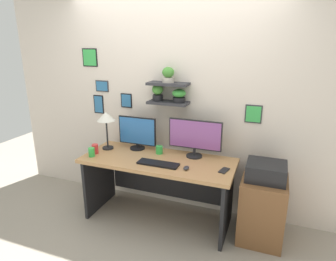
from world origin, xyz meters
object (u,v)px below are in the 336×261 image
at_px(coffee_mug, 159,150).
at_px(monitor_right, 195,137).
at_px(drawer_cabinet, 262,209).
at_px(desk_lamp, 106,119).
at_px(keyboard, 158,164).
at_px(cell_phone, 224,170).
at_px(printer, 266,171).
at_px(computer_mouse, 186,168).
at_px(desk, 160,174).
at_px(pen_cup, 92,152).
at_px(monitor_left, 137,133).
at_px(water_cup, 95,149).

bearing_deg(coffee_mug, monitor_right, 8.61).
bearing_deg(drawer_cabinet, desk_lamp, 179.41).
relative_size(keyboard, cell_phone, 3.14).
height_order(cell_phone, printer, printer).
relative_size(monitor_right, computer_mouse, 6.64).
distance_m(desk, printer, 1.15).
distance_m(keyboard, printer, 1.09).
bearing_deg(desk, printer, 0.60).
relative_size(desk, pen_cup, 16.82).
distance_m(computer_mouse, pen_cup, 1.10).
bearing_deg(monitor_left, pen_cup, -132.29).
distance_m(desk_lamp, cell_phone, 1.47).
xyz_separation_m(keyboard, coffee_mug, (-0.11, 0.29, 0.04)).
height_order(monitor_left, printer, monitor_left).
relative_size(monitor_left, coffee_mug, 5.25).
distance_m(keyboard, drawer_cabinet, 1.17).
height_order(desk_lamp, water_cup, desk_lamp).
relative_size(pen_cup, drawer_cabinet, 0.15).
xyz_separation_m(monitor_left, printer, (1.48, -0.15, -0.19)).
height_order(keyboard, coffee_mug, coffee_mug).
height_order(desk_lamp, pen_cup, desk_lamp).
xyz_separation_m(desk, cell_phone, (0.74, -0.10, 0.21)).
distance_m(water_cup, printer, 1.88).
relative_size(monitor_left, pen_cup, 4.72).
relative_size(keyboard, printer, 1.16).
bearing_deg(desk_lamp, computer_mouse, -12.28).
bearing_deg(computer_mouse, keyboard, 178.49).
bearing_deg(desk_lamp, drawer_cabinet, -0.59).
height_order(water_cup, printer, water_cup).
bearing_deg(monitor_right, desk_lamp, -172.81).
xyz_separation_m(computer_mouse, printer, (0.76, 0.21, -0.00)).
height_order(monitor_right, computer_mouse, monitor_right).
bearing_deg(keyboard, desk_lamp, 163.44).
bearing_deg(monitor_left, keyboard, -40.52).
distance_m(computer_mouse, water_cup, 1.11).
relative_size(keyboard, drawer_cabinet, 0.65).
bearing_deg(computer_mouse, monitor_right, 92.64).
bearing_deg(pen_cup, water_cup, 99.03).
xyz_separation_m(keyboard, desk_lamp, (-0.75, 0.22, 0.36)).
distance_m(monitor_left, computer_mouse, 0.83).
relative_size(desk, computer_mouse, 18.69).
xyz_separation_m(monitor_right, printer, (0.78, -0.15, -0.22)).
distance_m(desk_lamp, water_cup, 0.37).
xyz_separation_m(computer_mouse, desk_lamp, (-1.06, 0.23, 0.35)).
bearing_deg(desk, pen_cup, -161.25).
bearing_deg(desk_lamp, pen_cup, -97.77).
distance_m(cell_phone, pen_cup, 1.47).
bearing_deg(keyboard, coffee_mug, 110.09).
relative_size(monitor_left, drawer_cabinet, 0.70).
bearing_deg(water_cup, cell_phone, 2.00).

